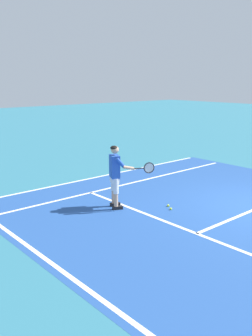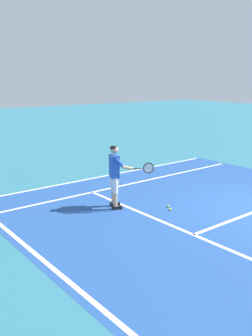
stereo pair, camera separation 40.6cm
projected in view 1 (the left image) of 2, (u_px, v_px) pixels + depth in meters
The scene contains 8 objects.
court_inner_surface at pixel (237, 217), 9.35m from camera, with size 10.98×9.99×0.00m, color #234C93.
line_baseline at pixel (79, 283), 6.30m from camera, with size 10.98×0.10×0.01m, color white.
line_service at pixel (197, 234), 8.33m from camera, with size 8.23×0.10×0.01m, color white.
line_singles_left at pixel (130, 183), 12.38m from camera, with size 0.10×9.59×0.01m, color white.
line_doubles_left at pixel (105, 175), 13.39m from camera, with size 0.10×9.59×0.01m, color white.
tennis_player at pixel (116, 173), 9.79m from camera, with size 1.00×0.95×1.71m.
tennis_ball_near_feet at pixel (168, 206), 10.10m from camera, with size 0.07×0.07×0.07m, color #CCE02D.
tennis_ball_by_baseline at pixel (171, 209), 9.84m from camera, with size 0.07×0.07×0.07m, color #CCE02D.
Camera 1 is at (4.83, -9.03, 3.38)m, focal length 39.44 mm.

